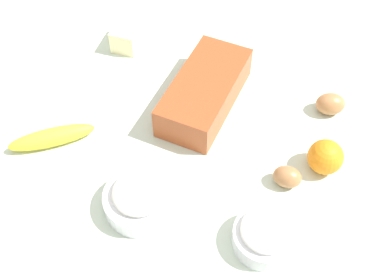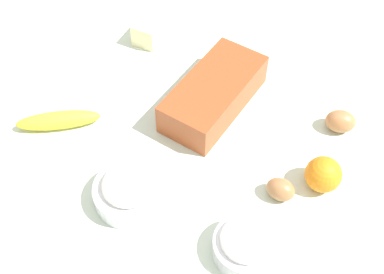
{
  "view_description": "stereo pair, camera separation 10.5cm",
  "coord_description": "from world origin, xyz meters",
  "px_view_note": "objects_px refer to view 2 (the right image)",
  "views": [
    {
      "loc": [
        0.59,
        0.27,
        0.86
      ],
      "look_at": [
        0.0,
        0.0,
        0.04
      ],
      "focal_mm": 45.61,
      "sensor_mm": 36.0,
      "label": 1
    },
    {
      "loc": [
        0.54,
        0.37,
        0.86
      ],
      "look_at": [
        0.0,
        0.0,
        0.04
      ],
      "focal_mm": 45.61,
      "sensor_mm": 36.0,
      "label": 2
    }
  ],
  "objects_px": {
    "egg_beside_bowl": "(341,121)",
    "orange_fruit": "(323,174)",
    "loaf_pan": "(214,93)",
    "banana": "(58,120)",
    "sugar_bowl": "(245,244)",
    "egg_near_butter": "(281,189)",
    "flour_bowl": "(130,190)",
    "butter_block": "(150,30)"
  },
  "relations": [
    {
      "from": "flour_bowl",
      "to": "egg_beside_bowl",
      "type": "distance_m",
      "value": 0.49
    },
    {
      "from": "flour_bowl",
      "to": "banana",
      "type": "xyz_separation_m",
      "value": [
        -0.06,
        -0.26,
        -0.01
      ]
    },
    {
      "from": "sugar_bowl",
      "to": "loaf_pan",
      "type": "bearing_deg",
      "value": -138.57
    },
    {
      "from": "sugar_bowl",
      "to": "egg_near_butter",
      "type": "distance_m",
      "value": 0.15
    },
    {
      "from": "orange_fruit",
      "to": "butter_block",
      "type": "xyz_separation_m",
      "value": [
        -0.17,
        -0.57,
        -0.01
      ]
    },
    {
      "from": "banana",
      "to": "butter_block",
      "type": "distance_m",
      "value": 0.36
    },
    {
      "from": "egg_near_butter",
      "to": "egg_beside_bowl",
      "type": "xyz_separation_m",
      "value": [
        -0.23,
        0.03,
        0.0
      ]
    },
    {
      "from": "loaf_pan",
      "to": "orange_fruit",
      "type": "bearing_deg",
      "value": 77.43
    },
    {
      "from": "flour_bowl",
      "to": "orange_fruit",
      "type": "bearing_deg",
      "value": 129.0
    },
    {
      "from": "sugar_bowl",
      "to": "butter_block",
      "type": "relative_size",
      "value": 1.35
    },
    {
      "from": "banana",
      "to": "egg_near_butter",
      "type": "xyz_separation_m",
      "value": [
        -0.12,
        0.5,
        0.0
      ]
    },
    {
      "from": "loaf_pan",
      "to": "egg_beside_bowl",
      "type": "relative_size",
      "value": 4.16
    },
    {
      "from": "loaf_pan",
      "to": "egg_beside_bowl",
      "type": "xyz_separation_m",
      "value": [
        -0.1,
        0.27,
        -0.02
      ]
    },
    {
      "from": "banana",
      "to": "butter_block",
      "type": "height_order",
      "value": "butter_block"
    },
    {
      "from": "loaf_pan",
      "to": "flour_bowl",
      "type": "relative_size",
      "value": 1.91
    },
    {
      "from": "orange_fruit",
      "to": "egg_near_butter",
      "type": "height_order",
      "value": "orange_fruit"
    },
    {
      "from": "banana",
      "to": "egg_near_butter",
      "type": "height_order",
      "value": "egg_near_butter"
    },
    {
      "from": "banana",
      "to": "egg_near_butter",
      "type": "distance_m",
      "value": 0.52
    },
    {
      "from": "loaf_pan",
      "to": "flour_bowl",
      "type": "bearing_deg",
      "value": -1.01
    },
    {
      "from": "orange_fruit",
      "to": "egg_near_butter",
      "type": "xyz_separation_m",
      "value": [
        0.07,
        -0.06,
        -0.01
      ]
    },
    {
      "from": "butter_block",
      "to": "egg_beside_bowl",
      "type": "xyz_separation_m",
      "value": [
        0.01,
        0.54,
        -0.0
      ]
    },
    {
      "from": "loaf_pan",
      "to": "orange_fruit",
      "type": "relative_size",
      "value": 3.74
    },
    {
      "from": "orange_fruit",
      "to": "sugar_bowl",
      "type": "bearing_deg",
      "value": -14.02
    },
    {
      "from": "sugar_bowl",
      "to": "banana",
      "type": "xyz_separation_m",
      "value": [
        -0.03,
        -0.51,
        -0.01
      ]
    },
    {
      "from": "sugar_bowl",
      "to": "egg_near_butter",
      "type": "xyz_separation_m",
      "value": [
        -0.15,
        -0.0,
        -0.01
      ]
    },
    {
      "from": "sugar_bowl",
      "to": "orange_fruit",
      "type": "xyz_separation_m",
      "value": [
        -0.22,
        0.05,
        0.01
      ]
    },
    {
      "from": "loaf_pan",
      "to": "banana",
      "type": "distance_m",
      "value": 0.36
    },
    {
      "from": "butter_block",
      "to": "loaf_pan",
      "type": "bearing_deg",
      "value": 68.11
    },
    {
      "from": "loaf_pan",
      "to": "banana",
      "type": "bearing_deg",
      "value": -46.42
    },
    {
      "from": "banana",
      "to": "butter_block",
      "type": "relative_size",
      "value": 2.11
    },
    {
      "from": "banana",
      "to": "loaf_pan",
      "type": "bearing_deg",
      "value": 134.38
    },
    {
      "from": "egg_beside_bowl",
      "to": "orange_fruit",
      "type": "bearing_deg",
      "value": 10.47
    },
    {
      "from": "banana",
      "to": "orange_fruit",
      "type": "distance_m",
      "value": 0.59
    },
    {
      "from": "loaf_pan",
      "to": "sugar_bowl",
      "type": "relative_size",
      "value": 2.32
    },
    {
      "from": "sugar_bowl",
      "to": "egg_beside_bowl",
      "type": "relative_size",
      "value": 1.79
    },
    {
      "from": "flour_bowl",
      "to": "banana",
      "type": "relative_size",
      "value": 0.78
    },
    {
      "from": "flour_bowl",
      "to": "sugar_bowl",
      "type": "relative_size",
      "value": 1.22
    },
    {
      "from": "loaf_pan",
      "to": "flour_bowl",
      "type": "distance_m",
      "value": 0.31
    },
    {
      "from": "orange_fruit",
      "to": "egg_beside_bowl",
      "type": "distance_m",
      "value": 0.17
    },
    {
      "from": "butter_block",
      "to": "sugar_bowl",
      "type": "bearing_deg",
      "value": 52.99
    },
    {
      "from": "flour_bowl",
      "to": "sugar_bowl",
      "type": "distance_m",
      "value": 0.25
    },
    {
      "from": "loaf_pan",
      "to": "banana",
      "type": "height_order",
      "value": "loaf_pan"
    }
  ]
}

